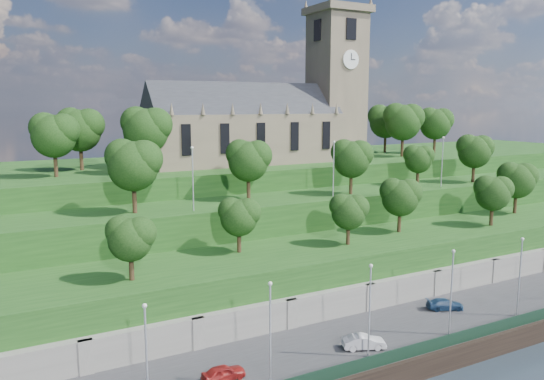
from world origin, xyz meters
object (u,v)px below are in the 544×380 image
car_middle (364,342)px  car_right (445,304)px  car_left (224,373)px  church (270,116)px

car_middle → car_right: 14.35m
car_right → car_left: bearing=119.6°
car_left → car_middle: (13.77, -0.85, 0.03)m
church → car_left: size_ratio=10.44×
car_middle → car_right: size_ratio=0.98×
car_left → car_middle: car_middle is taller
church → car_middle: church is taller
church → car_right: size_ratio=9.45×
church → car_left: church is taller
car_left → car_right: size_ratio=0.91×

